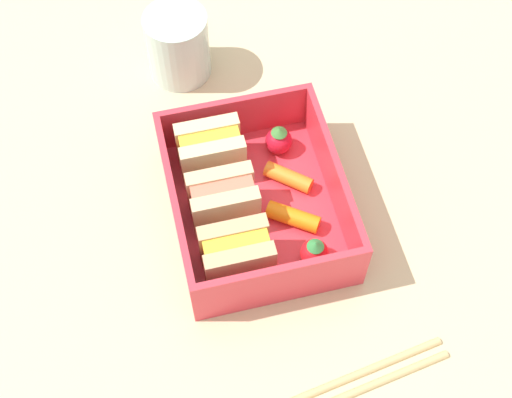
% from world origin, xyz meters
% --- Properties ---
extents(ground_plane, '(1.20, 1.20, 0.02)m').
position_xyz_m(ground_plane, '(0.00, 0.00, -0.01)').
color(ground_plane, beige).
extents(bento_tray, '(0.18, 0.15, 0.01)m').
position_xyz_m(bento_tray, '(0.00, 0.00, 0.01)').
color(bento_tray, '#D93443').
rests_on(bento_tray, ground_plane).
extents(bento_rim, '(0.18, 0.15, 0.05)m').
position_xyz_m(bento_rim, '(0.00, 0.00, 0.04)').
color(bento_rim, '#D93443').
rests_on(bento_rim, bento_tray).
extents(sandwich_left, '(0.04, 0.06, 0.05)m').
position_xyz_m(sandwich_left, '(-0.05, 0.03, 0.04)').
color(sandwich_left, tan).
rests_on(sandwich_left, bento_tray).
extents(sandwich_center_left, '(0.04, 0.06, 0.05)m').
position_xyz_m(sandwich_center_left, '(0.00, 0.03, 0.04)').
color(sandwich_center_left, '#DDB386').
rests_on(sandwich_center_left, bento_tray).
extents(sandwich_center, '(0.04, 0.06, 0.05)m').
position_xyz_m(sandwich_center, '(0.05, 0.03, 0.04)').
color(sandwich_center, beige).
rests_on(sandwich_center, bento_tray).
extents(strawberry_left, '(0.02, 0.02, 0.03)m').
position_xyz_m(strawberry_left, '(-0.06, -0.04, 0.03)').
color(strawberry_left, red).
rests_on(strawberry_left, bento_tray).
extents(carrot_stick_far_left, '(0.04, 0.05, 0.02)m').
position_xyz_m(carrot_stick_far_left, '(-0.02, -0.03, 0.02)').
color(carrot_stick_far_left, orange).
rests_on(carrot_stick_far_left, bento_tray).
extents(carrot_stick_left, '(0.04, 0.04, 0.01)m').
position_xyz_m(carrot_stick_left, '(0.02, -0.04, 0.02)').
color(carrot_stick_left, orange).
rests_on(carrot_stick_left, bento_tray).
extents(strawberry_far_left, '(0.03, 0.03, 0.03)m').
position_xyz_m(strawberry_far_left, '(0.06, -0.04, 0.03)').
color(strawberry_far_left, red).
rests_on(strawberry_far_left, bento_tray).
extents(chopstick_pair, '(0.05, 0.22, 0.01)m').
position_xyz_m(chopstick_pair, '(-0.18, -0.01, 0.00)').
color(chopstick_pair, tan).
rests_on(chopstick_pair, ground_plane).
extents(drinking_glass, '(0.06, 0.06, 0.07)m').
position_xyz_m(drinking_glass, '(0.19, 0.04, 0.04)').
color(drinking_glass, silver).
rests_on(drinking_glass, ground_plane).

